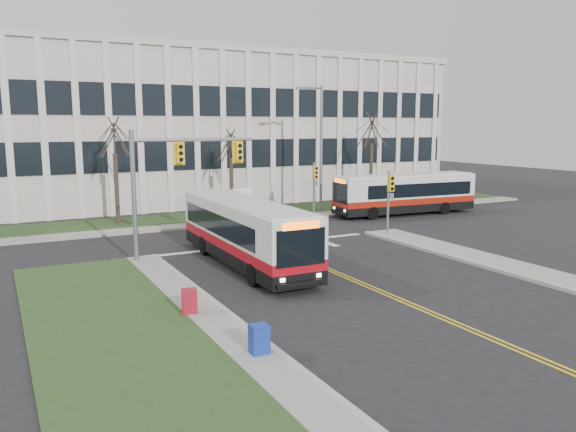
# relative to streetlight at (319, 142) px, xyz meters

# --- Properties ---
(ground) EXTENTS (120.00, 120.00, 0.00)m
(ground) POSITION_rel_streetlight_xyz_m (-8.03, -16.20, -5.19)
(ground) COLOR black
(ground) RESTS_ON ground
(grass_verge) EXTENTS (5.00, 26.00, 0.12)m
(grass_verge) POSITION_rel_streetlight_xyz_m (-18.03, -21.20, -5.13)
(grass_verge) COLOR #26421C
(grass_verge) RESTS_ON ground
(sidewalk_west) EXTENTS (1.20, 26.00, 0.14)m
(sidewalk_west) POSITION_rel_streetlight_xyz_m (-15.03, -21.20, -5.12)
(sidewalk_west) COLOR #9E9B93
(sidewalk_west) RESTS_ON ground
(sidewalk_cross) EXTENTS (44.00, 1.60, 0.14)m
(sidewalk_cross) POSITION_rel_streetlight_xyz_m (-3.03, -1.00, -5.12)
(sidewalk_cross) COLOR #9E9B93
(sidewalk_cross) RESTS_ON ground
(building_lawn) EXTENTS (44.00, 5.00, 0.12)m
(building_lawn) POSITION_rel_streetlight_xyz_m (-3.03, 1.80, -5.13)
(building_lawn) COLOR #26421C
(building_lawn) RESTS_ON ground
(office_building) EXTENTS (40.00, 16.00, 12.00)m
(office_building) POSITION_rel_streetlight_xyz_m (-3.03, 13.80, 0.81)
(office_building) COLOR silver
(office_building) RESTS_ON ground
(mast_arm_signal) EXTENTS (6.11, 0.38, 6.20)m
(mast_arm_signal) POSITION_rel_streetlight_xyz_m (-13.65, -9.04, -0.94)
(mast_arm_signal) COLOR slate
(mast_arm_signal) RESTS_ON ground
(signal_pole_near) EXTENTS (0.34, 0.39, 3.80)m
(signal_pole_near) POSITION_rel_streetlight_xyz_m (-0.83, -9.30, -2.69)
(signal_pole_near) COLOR slate
(signal_pole_near) RESTS_ON ground
(signal_pole_far) EXTENTS (0.34, 0.39, 3.80)m
(signal_pole_far) POSITION_rel_streetlight_xyz_m (-0.83, -0.80, -2.69)
(signal_pole_far) COLOR slate
(signal_pole_far) RESTS_ON ground
(streetlight) EXTENTS (2.15, 0.25, 9.20)m
(streetlight) POSITION_rel_streetlight_xyz_m (0.00, 0.00, 0.00)
(streetlight) COLOR slate
(streetlight) RESTS_ON ground
(directory_sign) EXTENTS (1.50, 0.12, 2.00)m
(directory_sign) POSITION_rel_streetlight_xyz_m (-5.53, 1.30, -4.02)
(directory_sign) COLOR slate
(directory_sign) RESTS_ON ground
(tree_left) EXTENTS (1.80, 1.80, 7.70)m
(tree_left) POSITION_rel_streetlight_xyz_m (-14.03, 1.80, 0.32)
(tree_left) COLOR #42352B
(tree_left) RESTS_ON ground
(tree_mid) EXTENTS (1.80, 1.80, 6.82)m
(tree_mid) POSITION_rel_streetlight_xyz_m (-6.03, 2.00, -0.31)
(tree_mid) COLOR #42352B
(tree_mid) RESTS_ON ground
(tree_right) EXTENTS (1.80, 1.80, 8.25)m
(tree_right) POSITION_rel_streetlight_xyz_m (5.97, 1.80, 0.71)
(tree_right) COLOR #42352B
(tree_right) RESTS_ON ground
(bus_main) EXTENTS (2.58, 10.98, 2.92)m
(bus_main) POSITION_rel_streetlight_xyz_m (-10.91, -11.60, -3.74)
(bus_main) COLOR silver
(bus_main) RESTS_ON ground
(bus_cross) EXTENTS (10.86, 3.12, 2.86)m
(bus_cross) POSITION_rel_streetlight_xyz_m (5.25, -3.36, -3.77)
(bus_cross) COLOR silver
(bus_cross) RESTS_ON ground
(newspaper_box_blue) EXTENTS (0.52, 0.47, 0.95)m
(newspaper_box_blue) POSITION_rel_streetlight_xyz_m (-14.83, -21.53, -4.72)
(newspaper_box_blue) COLOR #162C9C
(newspaper_box_blue) RESTS_ON ground
(newspaper_box_red) EXTENTS (0.59, 0.55, 0.95)m
(newspaper_box_red) POSITION_rel_streetlight_xyz_m (-15.47, -17.35, -4.72)
(newspaper_box_red) COLOR maroon
(newspaper_box_red) RESTS_ON ground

